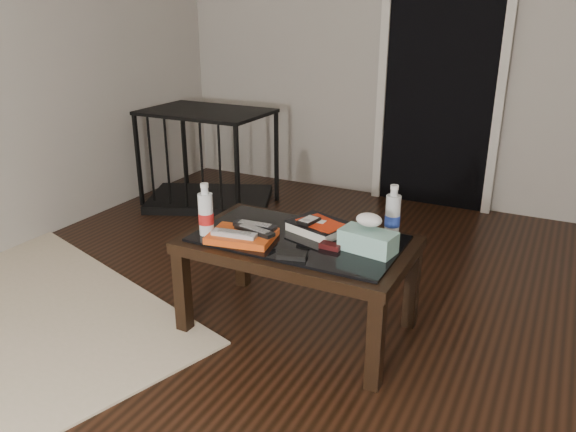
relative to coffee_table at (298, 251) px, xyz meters
name	(u,v)px	position (x,y,z in m)	size (l,w,h in m)	color
ground	(374,413)	(0.51, -0.40, -0.40)	(5.00, 5.00, 0.00)	black
doorway	(442,66)	(0.11, 2.06, 0.63)	(0.90, 0.08, 2.07)	black
coffee_table	(298,251)	(0.00, 0.00, 0.00)	(1.00, 0.60, 0.46)	black
pet_crate	(209,174)	(-1.39, 1.30, -0.17)	(1.06, 0.91, 0.71)	black
magazines	(242,236)	(-0.21, -0.13, 0.08)	(0.28, 0.21, 0.03)	#DF4E15
remote_silver	(234,234)	(-0.22, -0.18, 0.11)	(0.20, 0.05, 0.02)	#B0B0B5
remote_black_front	(254,230)	(-0.17, -0.10, 0.11)	(0.20, 0.05, 0.02)	black
remote_black_back	(255,225)	(-0.19, -0.05, 0.11)	(0.20, 0.05, 0.02)	black
textbook	(319,227)	(0.05, 0.10, 0.09)	(0.25, 0.20, 0.05)	black
dvd_mailers	(320,222)	(0.06, 0.10, 0.11)	(0.19, 0.14, 0.01)	red
ipod	(309,220)	(0.02, 0.07, 0.12)	(0.06, 0.10, 0.02)	black
flip_phone	(331,246)	(0.17, -0.05, 0.08)	(0.09, 0.05, 0.02)	#330B0C
wallet	(292,255)	(0.07, -0.20, 0.07)	(0.12, 0.07, 0.02)	black
water_bottle_left	(206,209)	(-0.39, -0.15, 0.18)	(0.07, 0.07, 0.24)	white
water_bottle_right	(393,211)	(0.36, 0.20, 0.18)	(0.07, 0.07, 0.24)	silver
tissue_box	(368,241)	(0.32, 0.00, 0.11)	(0.23, 0.12, 0.09)	teal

